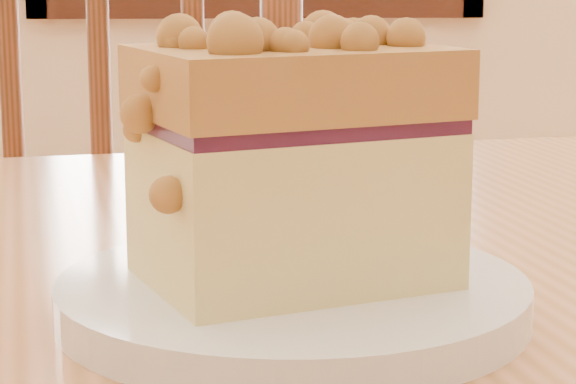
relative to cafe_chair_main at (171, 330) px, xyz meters
The scene contains 3 objects.
cafe_chair_main is the anchor object (origin of this frame).
plate 0.77m from the cafe_chair_main, 83.18° to the right, with size 0.22×0.22×0.02m.
cake_slice 0.80m from the cafe_chair_main, 83.36° to the right, with size 0.16×0.14×0.13m.
Camera 1 is at (0.12, -0.42, 0.91)m, focal length 70.00 mm.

